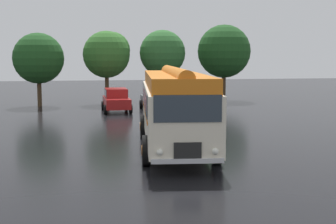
{
  "coord_description": "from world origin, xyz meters",
  "views": [
    {
      "loc": [
        -3.99,
        -19.6,
        3.91
      ],
      "look_at": [
        0.01,
        1.31,
        1.4
      ],
      "focal_mm": 50.0,
      "sensor_mm": 36.0,
      "label": 1
    }
  ],
  "objects": [
    {
      "name": "car_mid_right",
      "position": [
        4.51,
        14.49,
        0.85
      ],
      "size": [
        2.01,
        4.23,
        1.66
      ],
      "color": "black",
      "rests_on": "ground"
    },
    {
      "name": "car_near_left",
      "position": [
        -1.36,
        14.03,
        0.85
      ],
      "size": [
        2.0,
        4.22,
        1.66
      ],
      "color": "maroon",
      "rests_on": "ground"
    },
    {
      "name": "vintage_bus",
      "position": [
        0.01,
        -0.21,
        1.89
      ],
      "size": [
        3.7,
        10.32,
        3.49
      ],
      "color": "silver",
      "rests_on": "ground"
    },
    {
      "name": "car_mid_left",
      "position": [
        1.48,
        14.28,
        0.85
      ],
      "size": [
        2.08,
        4.26,
        1.66
      ],
      "color": "#4C5156",
      "rests_on": "ground"
    },
    {
      "name": "tree_left_of_centre",
      "position": [
        -7.08,
        18.58,
        3.84
      ],
      "size": [
        4.0,
        4.0,
        5.81
      ],
      "color": "#4C3823",
      "rests_on": "ground"
    },
    {
      "name": "tree_right_of_centre",
      "position": [
        2.92,
        19.77,
        4.28
      ],
      "size": [
        3.89,
        3.89,
        6.2
      ],
      "color": "#4C3823",
      "rests_on": "ground"
    },
    {
      "name": "tree_centre",
      "position": [
        -1.53,
        19.56,
        4.23
      ],
      "size": [
        3.94,
        3.87,
        6.06
      ],
      "color": "#4C3823",
      "rests_on": "ground"
    },
    {
      "name": "tree_far_right",
      "position": [
        8.81,
        20.56,
        4.36
      ],
      "size": [
        4.71,
        4.71,
        6.77
      ],
      "color": "#4C3823",
      "rests_on": "ground"
    },
    {
      "name": "ground_plane",
      "position": [
        0.0,
        0.0,
        0.0
      ],
      "size": [
        120.0,
        120.0,
        0.0
      ],
      "primitive_type": "plane",
      "color": "black"
    }
  ]
}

